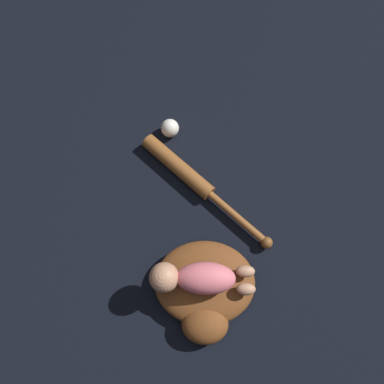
# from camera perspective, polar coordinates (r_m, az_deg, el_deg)

# --- Properties ---
(ground_plane) EXTENTS (6.00, 6.00, 0.00)m
(ground_plane) POSITION_cam_1_polar(r_m,az_deg,el_deg) (1.28, 1.12, -16.49)
(ground_plane) COLOR black
(baseball_glove) EXTENTS (0.36, 0.35, 0.09)m
(baseball_glove) POSITION_cam_1_polar(r_m,az_deg,el_deg) (1.24, 1.95, -14.52)
(baseball_glove) COLOR brown
(baseball_glove) RESTS_ON ground
(baby_figure) EXTENTS (0.33, 0.13, 0.09)m
(baby_figure) POSITION_cam_1_polar(r_m,az_deg,el_deg) (1.15, 0.56, -12.98)
(baby_figure) COLOR #D16670
(baby_figure) RESTS_ON baseball_glove
(baseball_bat) EXTENTS (0.41, 0.48, 0.06)m
(baseball_bat) POSITION_cam_1_polar(r_m,az_deg,el_deg) (1.35, -0.29, 2.29)
(baseball_bat) COLOR brown
(baseball_bat) RESTS_ON ground
(baseball) EXTENTS (0.07, 0.07, 0.07)m
(baseball) POSITION_cam_1_polar(r_m,az_deg,el_deg) (1.44, -3.39, 9.69)
(baseball) COLOR silver
(baseball) RESTS_ON ground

